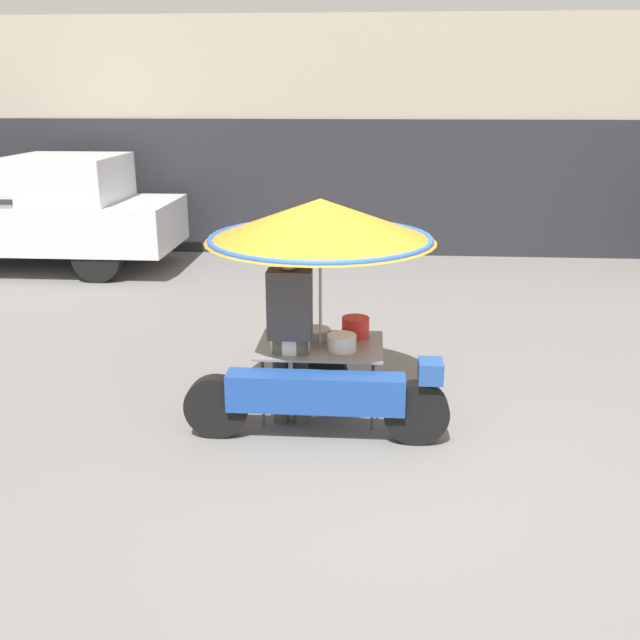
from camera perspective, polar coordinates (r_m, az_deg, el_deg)
The scene contains 5 objects.
ground_plane at distance 5.79m, azimuth 4.07°, elevation -11.77°, with size 36.00×36.00×0.00m, color slate.
shopfront_building at distance 13.93m, azimuth 4.47°, elevation 14.43°, with size 28.00×2.06×4.13m.
vendor_motorcycle_cart at distance 6.19m, azimuth 0.02°, elevation 5.79°, with size 2.26×2.01×1.99m.
vendor_person at distance 6.19m, azimuth -2.41°, elevation -0.47°, with size 0.38×0.22×1.63m.
pickup_truck at distance 12.89m, azimuth -22.18°, elevation 7.85°, with size 5.11×1.89×1.87m.
Camera 1 is at (-0.03, -5.04, 2.85)m, focal length 40.00 mm.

